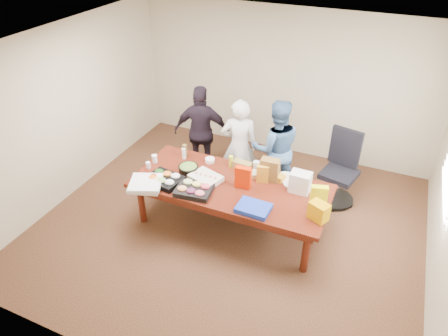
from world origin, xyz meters
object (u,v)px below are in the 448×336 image
at_px(conference_table, 230,205).
at_px(salad_bowl, 188,169).
at_px(office_chair, 340,172).
at_px(sheet_cake, 206,178).
at_px(person_center, 239,146).
at_px(person_right, 276,148).

distance_m(conference_table, salad_bowl, 0.82).
bearing_deg(salad_bowl, office_chair, 29.85).
bearing_deg(office_chair, sheet_cake, -129.94).
bearing_deg(sheet_cake, salad_bowl, -178.36).
distance_m(person_center, salad_bowl, 1.01).
height_order(person_center, sheet_cake, person_center).
height_order(conference_table, sheet_cake, sheet_cake).
xyz_separation_m(person_center, person_right, (0.57, 0.14, 0.02)).
xyz_separation_m(office_chair, person_right, (-1.02, -0.12, 0.24)).
bearing_deg(person_right, conference_table, 48.55).
xyz_separation_m(conference_table, person_center, (-0.26, 0.96, 0.43)).
bearing_deg(salad_bowl, person_right, 45.92).
relative_size(person_right, sheet_cake, 3.79).
height_order(office_chair, sheet_cake, office_chair).
relative_size(office_chair, salad_bowl, 3.88).
xyz_separation_m(office_chair, sheet_cake, (-1.71, -1.27, 0.21)).
distance_m(sheet_cake, salad_bowl, 0.35).
distance_m(person_center, person_right, 0.59).
xyz_separation_m(office_chair, person_center, (-1.59, -0.26, 0.23)).
bearing_deg(person_center, sheet_cake, 63.48).
bearing_deg(salad_bowl, person_center, 63.89).
relative_size(conference_table, sheet_cake, 6.45).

